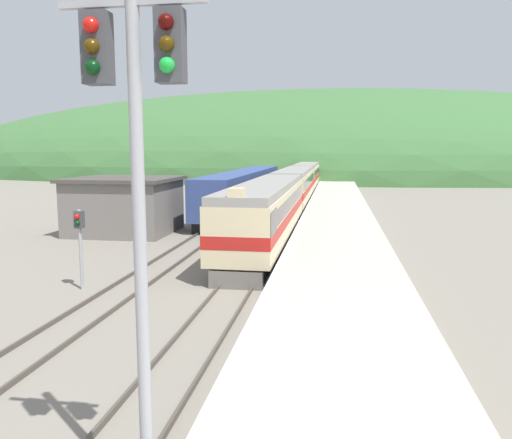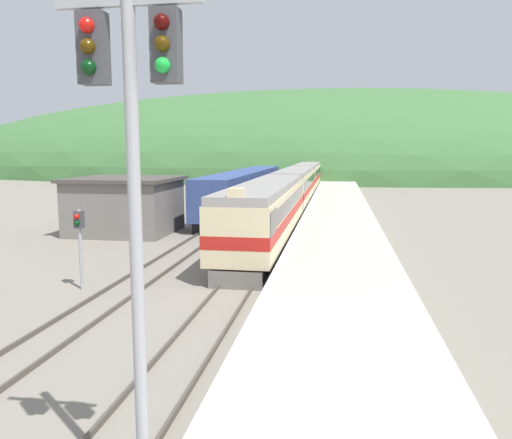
# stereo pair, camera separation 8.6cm
# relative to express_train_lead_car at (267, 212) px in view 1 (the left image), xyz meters

# --- Properties ---
(track_main) EXTENTS (1.52, 180.00, 0.16)m
(track_main) POSITION_rel_express_train_lead_car_xyz_m (0.00, 42.52, -2.04)
(track_main) COLOR #4C443D
(track_main) RESTS_ON ground
(track_siding) EXTENTS (1.52, 180.00, 0.16)m
(track_siding) POSITION_rel_express_train_lead_car_xyz_m (-4.50, 42.52, -2.04)
(track_siding) COLOR #4C443D
(track_siding) RESTS_ON ground
(platform) EXTENTS (5.38, 140.00, 0.88)m
(platform) POSITION_rel_express_train_lead_car_xyz_m (4.28, 22.52, -1.68)
(platform) COLOR #BCB5A5
(platform) RESTS_ON ground
(distant_hills) EXTENTS (204.73, 92.13, 39.52)m
(distant_hills) POSITION_rel_express_train_lead_car_xyz_m (0.00, 95.18, -2.12)
(distant_hills) COLOR #3D6B38
(distant_hills) RESTS_ON ground
(station_shed) EXTENTS (7.08, 6.68, 3.90)m
(station_shed) POSITION_rel_express_train_lead_car_xyz_m (-10.46, 3.30, -0.15)
(station_shed) COLOR slate
(station_shed) RESTS_ON ground
(express_train_lead_car) EXTENTS (2.99, 19.77, 4.23)m
(express_train_lead_car) POSITION_rel_express_train_lead_car_xyz_m (0.00, 0.00, 0.00)
(express_train_lead_car) COLOR black
(express_train_lead_car) RESTS_ON ground
(carriage_second) EXTENTS (2.98, 19.97, 3.87)m
(carriage_second) POSITION_rel_express_train_lead_car_xyz_m (0.00, 20.98, -0.01)
(carriage_second) COLOR black
(carriage_second) RESTS_ON ground
(carriage_third) EXTENTS (2.98, 19.97, 3.87)m
(carriage_third) POSITION_rel_express_train_lead_car_xyz_m (0.00, 41.83, -0.01)
(carriage_third) COLOR black
(carriage_third) RESTS_ON ground
(siding_train) EXTENTS (2.90, 29.24, 3.80)m
(siding_train) POSITION_rel_express_train_lead_car_xyz_m (-4.50, 17.47, -0.16)
(siding_train) COLOR black
(siding_train) RESTS_ON ground
(signal_mast_main) EXTENTS (2.20, 0.42, 8.78)m
(signal_mast_main) POSITION_rel_express_train_lead_car_xyz_m (1.16, -22.50, 3.65)
(signal_mast_main) COLOR #9E9EA3
(signal_mast_main) RESTS_ON ground
(signal_post_siding) EXTENTS (0.36, 0.42, 3.37)m
(signal_post_siding) POSITION_rel_express_train_lead_car_xyz_m (-6.35, -10.59, 0.32)
(signal_post_siding) COLOR #9E9EA3
(signal_post_siding) RESTS_ON ground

